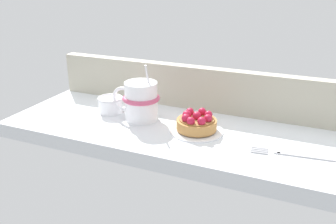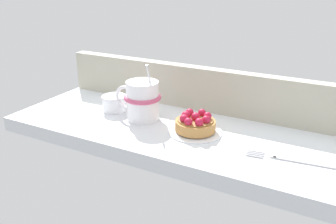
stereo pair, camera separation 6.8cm
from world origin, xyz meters
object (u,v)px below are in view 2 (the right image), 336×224
Objects in this scene: dessert_plate at (195,131)px; raspberry_tart at (195,123)px; dessert_fork at (291,160)px; coffee_mug at (142,100)px; sugar_bowl at (114,102)px.

dessert_plate is 1.34× the size of raspberry_tart.
dessert_plate and dessert_fork have the same top height.
coffee_mug reaches higher than sugar_bowl.
coffee_mug reaches higher than raspberry_tart.
coffee_mug is 0.79× the size of dessert_fork.
raspberry_tart reaches higher than dessert_plate.
dessert_fork is 2.68× the size of sugar_bowl.
raspberry_tart is 22.43cm from dessert_fork.
sugar_bowl is (-9.49, 1.33, -2.74)cm from coffee_mug.
raspberry_tart is at bearing -6.32° from sugar_bowl.
sugar_bowl is (-24.58, 2.67, 1.91)cm from dessert_plate.
coffee_mug is at bearing -7.97° from sugar_bowl.
sugar_bowl reaches higher than dessert_fork.
coffee_mug is at bearing 172.77° from dessert_fork.
sugar_bowl is (-46.63, 6.04, 1.91)cm from dessert_fork.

